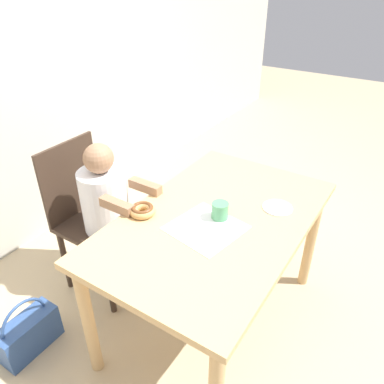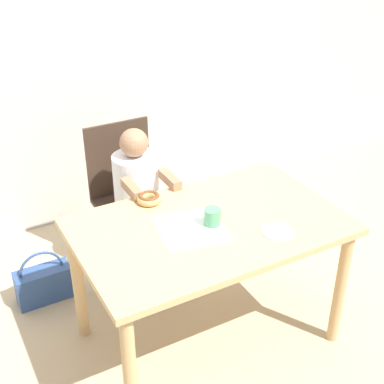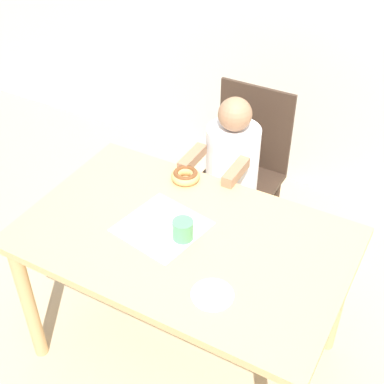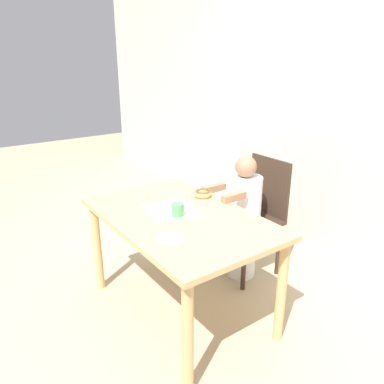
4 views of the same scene
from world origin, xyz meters
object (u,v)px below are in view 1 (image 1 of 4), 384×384
at_px(child_figure, 108,224).
at_px(cup, 220,211).
at_px(handbag, 29,333).
at_px(chair, 93,218).
at_px(donut, 142,210).

xyz_separation_m(child_figure, cup, (0.10, -0.67, 0.28)).
bearing_deg(cup, handbag, 133.45).
height_order(child_figure, handbag, child_figure).
bearing_deg(handbag, child_figure, -6.44).
bearing_deg(cup, chair, 97.50).
height_order(chair, cup, chair).
bearing_deg(child_figure, donut, -102.12).
bearing_deg(donut, child_figure, 77.88).
bearing_deg(chair, child_figure, -90.00).
relative_size(child_figure, handbag, 2.94).
relative_size(donut, cup, 1.50).
bearing_deg(chair, cup, -82.50).
bearing_deg(handbag, cup, -46.55).
height_order(chair, child_figure, child_figure).
bearing_deg(child_figure, cup, -81.07).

